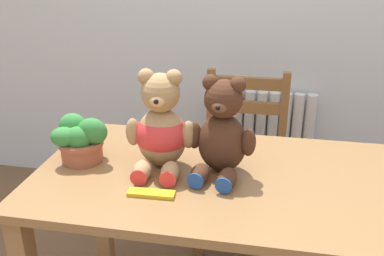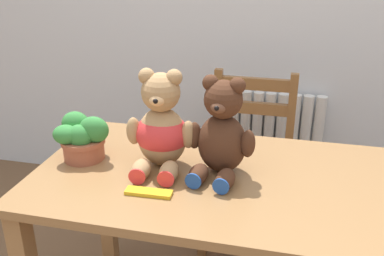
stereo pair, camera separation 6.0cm
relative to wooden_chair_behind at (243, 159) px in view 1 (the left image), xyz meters
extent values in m
cylinder|color=silver|center=(-0.20, 0.40, -0.10)|extent=(0.06, 0.06, 0.67)
cylinder|color=silver|center=(-0.13, 0.40, -0.10)|extent=(0.06, 0.06, 0.67)
cylinder|color=silver|center=(-0.07, 0.40, -0.10)|extent=(0.06, 0.06, 0.67)
cylinder|color=silver|center=(0.00, 0.40, -0.10)|extent=(0.06, 0.06, 0.67)
cylinder|color=silver|center=(0.07, 0.40, -0.10)|extent=(0.06, 0.06, 0.67)
cylinder|color=silver|center=(0.14, 0.40, -0.10)|extent=(0.06, 0.06, 0.67)
cylinder|color=silver|center=(0.21, 0.40, -0.10)|extent=(0.06, 0.06, 0.67)
cylinder|color=silver|center=(0.28, 0.40, -0.10)|extent=(0.06, 0.06, 0.67)
cylinder|color=silver|center=(0.35, 0.40, -0.10)|extent=(0.06, 0.06, 0.67)
cube|color=silver|center=(0.07, 0.40, -0.41)|extent=(0.62, 0.10, 0.04)
cube|color=olive|center=(-0.02, -0.70, 0.28)|extent=(1.25, 0.70, 0.03)
cube|color=olive|center=(-0.60, -0.40, -0.08)|extent=(0.06, 0.06, 0.70)
cube|color=olive|center=(0.55, -0.40, -0.08)|extent=(0.06, 0.06, 0.70)
cube|color=brown|center=(0.00, -0.05, -0.02)|extent=(0.41, 0.41, 0.03)
cube|color=brown|center=(0.19, -0.23, -0.23)|extent=(0.04, 0.04, 0.40)
cube|color=brown|center=(-0.19, -0.23, -0.23)|extent=(0.04, 0.04, 0.40)
cube|color=brown|center=(0.19, 0.14, 0.00)|extent=(0.04, 0.04, 0.86)
cube|color=brown|center=(-0.19, 0.14, 0.00)|extent=(0.04, 0.04, 0.86)
cube|color=brown|center=(0.00, 0.14, 0.36)|extent=(0.33, 0.03, 0.06)
cube|color=brown|center=(0.00, 0.14, 0.23)|extent=(0.33, 0.03, 0.06)
ellipsoid|color=tan|center=(-0.24, -0.67, 0.40)|extent=(0.18, 0.15, 0.21)
sphere|color=tan|center=(-0.24, -0.67, 0.55)|extent=(0.13, 0.13, 0.13)
sphere|color=tan|center=(-0.19, -0.67, 0.61)|extent=(0.05, 0.05, 0.05)
sphere|color=tan|center=(-0.28, -0.67, 0.61)|extent=(0.05, 0.05, 0.05)
ellipsoid|color=#E5B279|center=(-0.24, -0.72, 0.54)|extent=(0.06, 0.05, 0.04)
sphere|color=black|center=(-0.24, -0.74, 0.55)|extent=(0.02, 0.02, 0.02)
ellipsoid|color=tan|center=(-0.15, -0.68, 0.42)|extent=(0.05, 0.05, 0.10)
ellipsoid|color=tan|center=(-0.33, -0.69, 0.42)|extent=(0.05, 0.05, 0.10)
ellipsoid|color=tan|center=(-0.19, -0.77, 0.32)|extent=(0.07, 0.11, 0.06)
cylinder|color=red|center=(-0.18, -0.82, 0.32)|extent=(0.05, 0.01, 0.05)
ellipsoid|color=tan|center=(-0.28, -0.78, 0.32)|extent=(0.07, 0.11, 0.06)
cylinder|color=red|center=(-0.28, -0.83, 0.32)|extent=(0.05, 0.01, 0.05)
ellipsoid|color=red|center=(-0.24, -0.67, 0.41)|extent=(0.19, 0.17, 0.15)
ellipsoid|color=#472819|center=(-0.03, -0.67, 0.39)|extent=(0.18, 0.16, 0.20)
sphere|color=#472819|center=(-0.03, -0.67, 0.55)|extent=(0.12, 0.12, 0.12)
sphere|color=#472819|center=(0.01, -0.67, 0.60)|extent=(0.05, 0.05, 0.05)
sphere|color=#472819|center=(-0.08, -0.66, 0.60)|extent=(0.05, 0.05, 0.05)
ellipsoid|color=brown|center=(-0.04, -0.71, 0.54)|extent=(0.06, 0.05, 0.04)
sphere|color=black|center=(-0.04, -0.74, 0.54)|extent=(0.02, 0.02, 0.02)
ellipsoid|color=#472819|center=(0.05, -0.70, 0.41)|extent=(0.05, 0.05, 0.09)
ellipsoid|color=#472819|center=(-0.13, -0.67, 0.41)|extent=(0.05, 0.05, 0.09)
ellipsoid|color=#472819|center=(0.00, -0.78, 0.32)|extent=(0.07, 0.11, 0.06)
cylinder|color=#1E4793|center=(-0.01, -0.82, 0.32)|extent=(0.05, 0.01, 0.05)
ellipsoid|color=#472819|center=(-0.09, -0.76, 0.32)|extent=(0.07, 0.11, 0.06)
cylinder|color=#1E4793|center=(-0.10, -0.81, 0.32)|extent=(0.05, 0.01, 0.05)
cylinder|color=#9E5138|center=(-0.52, -0.69, 0.33)|extent=(0.14, 0.14, 0.08)
cylinder|color=#9E5138|center=(-0.52, -0.69, 0.36)|extent=(0.15, 0.15, 0.02)
ellipsoid|color=#337F38|center=(-0.48, -0.69, 0.41)|extent=(0.11, 0.07, 0.09)
ellipsoid|color=#337F38|center=(-0.50, -0.65, 0.40)|extent=(0.10, 0.09, 0.08)
ellipsoid|color=#337F38|center=(-0.56, -0.67, 0.41)|extent=(0.10, 0.08, 0.09)
ellipsoid|color=#337F38|center=(-0.57, -0.73, 0.40)|extent=(0.09, 0.07, 0.07)
ellipsoid|color=#337F38|center=(-0.52, -0.72, 0.39)|extent=(0.09, 0.07, 0.08)
cube|color=gold|center=(-0.22, -0.87, 0.30)|extent=(0.15, 0.05, 0.01)
camera|label=1|loc=(0.10, -1.94, 0.98)|focal=40.00mm
camera|label=2|loc=(0.16, -1.93, 0.98)|focal=40.00mm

